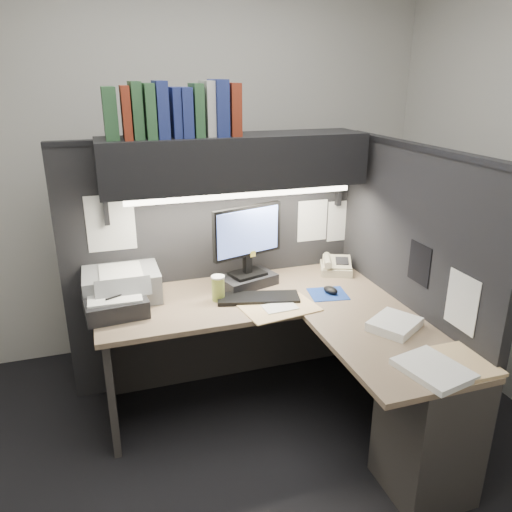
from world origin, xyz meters
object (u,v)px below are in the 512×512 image
notebook_stack (116,306)px  coffee_cup (218,289)px  telephone (336,266)px  desk (330,378)px  printer (122,283)px  overhead_shelf (235,161)px  monitor (248,255)px  keyboard (258,298)px

notebook_stack → coffee_cup: bearing=-0.1°
telephone → coffee_cup: 0.87m
desk → printer: (-1.00, 0.76, 0.37)m
overhead_shelf → printer: overhead_shelf is taller
printer → coffee_cup: bearing=-22.7°
desk → notebook_stack: size_ratio=5.18×
desk → overhead_shelf: overhead_shelf is taller
coffee_cup → notebook_stack: coffee_cup is taller
desk → coffee_cup: 0.80m
telephone → overhead_shelf: bearing=-159.6°
desk → monitor: (-0.24, 0.70, 0.49)m
keyboard → printer: 0.81m
keyboard → overhead_shelf: bearing=114.1°
monitor → printer: (-0.76, 0.06, -0.12)m
telephone → keyboard: bearing=-135.5°
desk → monitor: 0.89m
overhead_shelf → coffee_cup: 0.75m
coffee_cup → printer: (-0.53, 0.22, 0.02)m
printer → notebook_stack: printer is taller
monitor → notebook_stack: 0.84m
monitor → printer: monitor is taller
overhead_shelf → keyboard: 0.81m
monitor → coffee_cup: size_ratio=3.62×
telephone → printer: printer is taller
monitor → coffee_cup: monitor is taller
overhead_shelf → telephone: 1.00m
overhead_shelf → monitor: bearing=-43.1°
keyboard → coffee_cup: 0.24m
coffee_cup → printer: size_ratio=0.33×
desk → telephone: size_ratio=8.04×
desk → keyboard: (-0.25, 0.47, 0.30)m
desk → coffee_cup: coffee_cup is taller
coffee_cup → desk: bearing=-48.9°
monitor → keyboard: (-0.01, -0.23, -0.19)m
desk → telephone: telephone is taller
monitor → keyboard: size_ratio=1.07×
overhead_shelf → desk: bearing=-68.2°
printer → monitor: bearing=-4.8°
keyboard → notebook_stack: (-0.80, 0.07, 0.04)m
telephone → notebook_stack: size_ratio=0.64×
printer → keyboard: bearing=-21.1°
telephone → printer: size_ratio=0.49×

